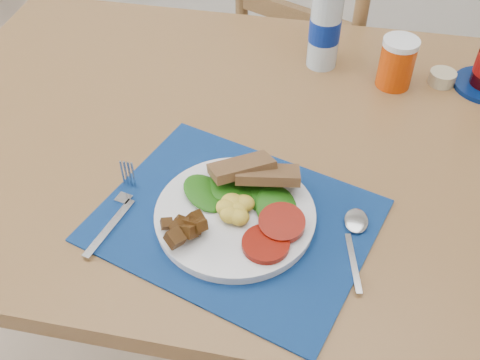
# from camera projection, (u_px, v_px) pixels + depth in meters

# --- Properties ---
(table) EXTENTS (1.40, 0.90, 0.75)m
(table) POSITION_uv_depth(u_px,v_px,m) (271.00, 170.00, 1.11)
(table) COLOR brown
(table) RESTS_ON ground
(chair_far) EXTENTS (0.54, 0.53, 1.12)m
(chair_far) POSITION_uv_depth(u_px,v_px,m) (313.00, 44.00, 1.63)
(chair_far) COLOR brown
(chair_far) RESTS_ON ground
(placemat) EXTENTS (0.50, 0.44, 0.00)m
(placemat) POSITION_uv_depth(u_px,v_px,m) (235.00, 220.00, 0.90)
(placemat) COLOR #040A33
(placemat) RESTS_ON table
(breakfast_plate) EXTENTS (0.25, 0.25, 0.06)m
(breakfast_plate) POSITION_uv_depth(u_px,v_px,m) (232.00, 213.00, 0.89)
(breakfast_plate) COLOR silver
(breakfast_plate) RESTS_ON placemat
(fork) EXTENTS (0.04, 0.19, 0.00)m
(fork) POSITION_uv_depth(u_px,v_px,m) (119.00, 209.00, 0.91)
(fork) COLOR #B2B5BA
(fork) RESTS_ON placemat
(spoon) EXTENTS (0.04, 0.16, 0.00)m
(spoon) POSITION_uv_depth(u_px,v_px,m) (355.00, 235.00, 0.87)
(spoon) COLOR #B2B5BA
(spoon) RESTS_ON placemat
(water_bottle) EXTENTS (0.07, 0.07, 0.22)m
(water_bottle) POSITION_uv_depth(u_px,v_px,m) (326.00, 23.00, 1.16)
(water_bottle) COLOR #ADBFCC
(water_bottle) RESTS_ON table
(juice_glass) EXTENTS (0.07, 0.07, 0.10)m
(juice_glass) POSITION_uv_depth(u_px,v_px,m) (397.00, 64.00, 1.14)
(juice_glass) COLOR #BA3604
(juice_glass) RESTS_ON table
(ramekin) EXTENTS (0.05, 0.05, 0.03)m
(ramekin) POSITION_uv_depth(u_px,v_px,m) (442.00, 78.00, 1.17)
(ramekin) COLOR tan
(ramekin) RESTS_ON table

